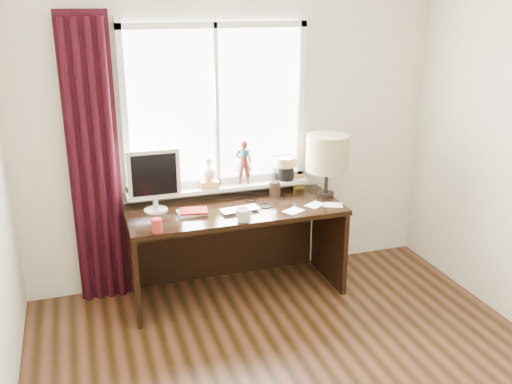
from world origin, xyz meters
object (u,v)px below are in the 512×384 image
object	(u,v)px
mug	(242,215)
monitor	(154,177)
desk	(232,232)
table_lamp	(327,154)
laptop	(240,210)
red_cup	(157,225)

from	to	relation	value
mug	monitor	xyz separation A→B (m)	(-0.58, 0.42, 0.22)
mug	monitor	world-z (taller)	monitor
desk	mug	bearing A→B (deg)	-94.37
desk	table_lamp	bearing A→B (deg)	-3.95
laptop	mug	size ratio (longest dim) A/B	2.82
monitor	table_lamp	world-z (taller)	table_lamp
mug	red_cup	world-z (taller)	mug
table_lamp	red_cup	bearing A→B (deg)	-166.84
laptop	table_lamp	xyz separation A→B (m)	(0.78, 0.13, 0.35)
laptop	table_lamp	world-z (taller)	table_lamp
monitor	table_lamp	distance (m)	1.41
desk	monitor	distance (m)	0.80
red_cup	monitor	bearing A→B (deg)	82.58
mug	table_lamp	size ratio (longest dim) A/B	0.21
desk	monitor	world-z (taller)	monitor
mug	monitor	bearing A→B (deg)	144.05
table_lamp	monitor	bearing A→B (deg)	176.91
laptop	monitor	world-z (taller)	monitor
desk	monitor	bearing A→B (deg)	178.04
laptop	monitor	distance (m)	0.71
laptop	desk	size ratio (longest dim) A/B	0.18
laptop	red_cup	xyz separation A→B (m)	(-0.68, -0.21, 0.04)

